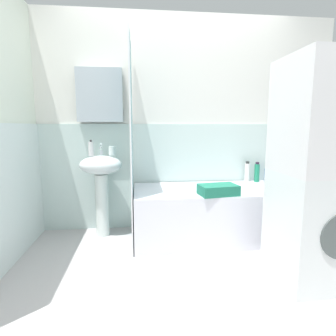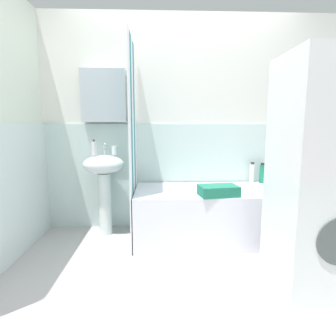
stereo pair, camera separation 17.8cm
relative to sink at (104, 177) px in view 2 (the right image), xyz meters
name	(u,v)px [view 2 (the right image)]	position (x,y,z in m)	size (l,w,h in m)	color
ground_plane	(195,286)	(0.85, -1.03, -0.66)	(4.80, 5.60, 0.04)	#B8B3B3
wall_back_tiled	(177,129)	(0.80, 0.23, 0.50)	(3.60, 0.18, 2.40)	white
sink	(104,177)	(0.00, 0.00, 0.00)	(0.44, 0.34, 0.87)	white
faucet	(105,149)	(0.00, 0.08, 0.29)	(0.03, 0.12, 0.12)	silver
soap_dispenser	(94,148)	(-0.09, -0.02, 0.31)	(0.05, 0.05, 0.17)	white
toothbrush_cup	(115,150)	(0.12, 0.03, 0.28)	(0.07, 0.07, 0.09)	silver
bathtub	(214,214)	(1.17, -0.19, -0.37)	(1.64, 0.75, 0.53)	white
shower_curtain	(133,144)	(0.33, -0.19, 0.36)	(0.01, 0.75, 2.00)	white
lotion_bottle	(273,176)	(1.89, 0.10, -0.02)	(0.06, 0.06, 0.18)	#325AA6
shampoo_bottle	(262,173)	(1.77, 0.11, 0.00)	(0.06, 0.06, 0.23)	#1E825C
conditioner_bottle	(252,173)	(1.66, 0.14, 0.01)	(0.06, 0.06, 0.24)	white
towel_folded	(218,191)	(1.14, -0.45, -0.06)	(0.35, 0.22, 0.10)	#21745A
washer_dryer_stack	(320,175)	(1.73, -1.05, 0.19)	(0.59, 0.57, 1.66)	white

